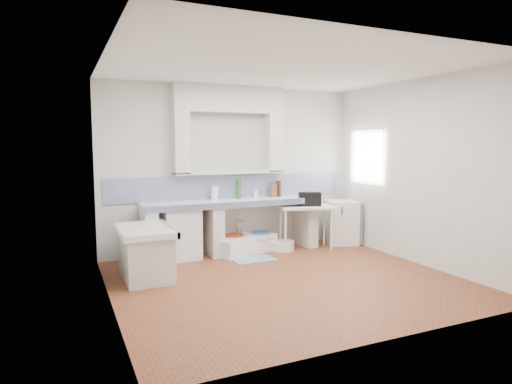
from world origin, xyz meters
name	(u,v)px	position (x,y,z in m)	size (l,w,h in m)	color
floor	(286,280)	(0.00, 0.00, 0.00)	(4.50, 4.50, 0.00)	brown
ceiling	(288,68)	(0.00, 0.00, 2.80)	(4.50, 4.50, 0.00)	silver
wall_back	(232,169)	(0.00, 2.00, 1.40)	(4.50, 4.50, 0.00)	silver
wall_front	(393,191)	(0.00, -2.00, 1.40)	(4.50, 4.50, 0.00)	silver
wall_left	(108,183)	(-2.25, 0.00, 1.40)	(4.50, 4.50, 0.00)	silver
wall_right	(418,172)	(2.25, 0.00, 1.40)	(4.50, 4.50, 0.00)	silver
alcove_mass	(229,99)	(-0.10, 1.88, 2.58)	(1.90, 0.25, 0.45)	silver
window_frame	(375,157)	(2.42, 1.20, 1.60)	(0.35, 0.86, 1.06)	#3C2313
lace_valance	(369,135)	(2.28, 1.20, 1.98)	(0.01, 0.84, 0.24)	white
counter_slab	(233,202)	(-0.10, 1.70, 0.86)	(3.00, 0.60, 0.08)	white
counter_lip	(240,205)	(-0.10, 1.42, 0.86)	(3.00, 0.04, 0.10)	navy
counter_pier_left	(149,236)	(-1.50, 1.70, 0.41)	(0.20, 0.55, 0.82)	silver
counter_pier_mid	(214,231)	(-0.45, 1.70, 0.41)	(0.20, 0.55, 0.82)	silver
counter_pier_right	(306,223)	(1.30, 1.70, 0.41)	(0.20, 0.55, 0.82)	silver
peninsula_top	(145,230)	(-1.70, 0.90, 0.66)	(0.70, 1.10, 0.08)	white
peninsula_base	(146,256)	(-1.70, 0.90, 0.31)	(0.60, 1.00, 0.62)	silver
peninsula_lip	(169,228)	(-1.37, 0.90, 0.66)	(0.04, 1.10, 0.10)	navy
backsplash	(233,186)	(0.00, 1.99, 1.10)	(4.27, 0.03, 0.40)	navy
stove	(179,233)	(-1.02, 1.72, 0.41)	(0.58, 0.56, 0.82)	white
sink	(243,245)	(0.06, 1.68, 0.13)	(1.09, 0.59, 0.26)	white
side_table	(305,227)	(1.16, 1.47, 0.38)	(0.91, 0.51, 0.04)	white
fridge	(341,222)	(1.97, 1.55, 0.40)	(0.52, 0.52, 0.80)	white
bucket_red	(234,244)	(-0.08, 1.71, 0.16)	(0.33, 0.33, 0.31)	red
bucket_orange	(250,246)	(0.14, 1.57, 0.13)	(0.27, 0.27, 0.25)	orange
bucket_blue	(261,241)	(0.43, 1.74, 0.16)	(0.33, 0.33, 0.31)	#1F66B6
basin_white	(283,246)	(0.75, 1.54, 0.08)	(0.41, 0.41, 0.16)	white
water_bottle_a	(237,242)	(0.03, 1.85, 0.14)	(0.07, 0.07, 0.28)	silver
water_bottle_b	(243,240)	(0.14, 1.85, 0.16)	(0.09, 0.09, 0.33)	silver
black_bag	(310,199)	(1.23, 1.46, 0.88)	(0.37, 0.21, 0.23)	black
green_bottle_a	(239,189)	(0.05, 1.80, 1.07)	(0.07, 0.07, 0.33)	#2D652A
green_bottle_b	(238,189)	(0.05, 1.85, 1.06)	(0.07, 0.07, 0.32)	#2D652A
knife_block	(273,190)	(0.72, 1.85, 1.01)	(0.11, 0.09, 0.23)	brown
cutting_board	(279,189)	(0.83, 1.85, 1.04)	(0.02, 0.21, 0.28)	brown
paper_towel	(215,193)	(-0.38, 1.84, 1.01)	(0.11, 0.11, 0.23)	white
soap_bottle	(256,193)	(0.36, 1.80, 0.99)	(0.08, 0.08, 0.18)	white
rug	(254,260)	(0.03, 1.14, 0.01)	(0.67, 0.38, 0.01)	#346698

